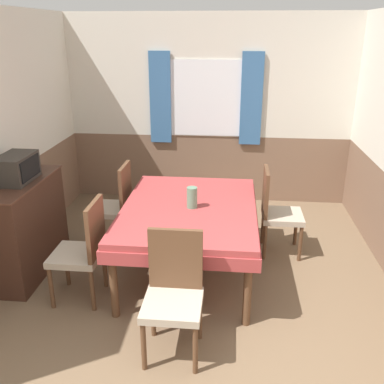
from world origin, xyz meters
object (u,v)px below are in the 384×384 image
object	(u,v)px
sideboard	(24,227)
chair_right_far	(276,209)
chair_left_far	(115,203)
vase	(192,198)
chair_left_near	(84,248)
tv	(16,168)
dining_table	(189,215)
chair_head_near	(174,291)

from	to	relation	value
sideboard	chair_right_far	bearing A→B (deg)	14.52
chair_left_far	vase	world-z (taller)	chair_left_far
chair_left_near	vase	xyz separation A→B (m)	(0.94, 0.51, 0.33)
tv	dining_table	bearing A→B (deg)	3.70
chair_left_far	chair_right_far	bearing A→B (deg)	-90.00
dining_table	chair_left_far	bearing A→B (deg)	149.13
chair_left_near	chair_head_near	distance (m)	1.08
chair_left_far	dining_table	bearing A→B (deg)	-120.87
dining_table	chair_right_far	world-z (taller)	chair_right_far
vase	dining_table	bearing A→B (deg)	136.25
chair_right_far	chair_left_near	bearing A→B (deg)	-59.13
chair_left_near	sideboard	xyz separation A→B (m)	(-0.77, 0.41, -0.02)
chair_head_near	sideboard	xyz separation A→B (m)	(-1.68, 1.00, -0.02)
chair_right_far	chair_head_near	bearing A→B (deg)	-28.47
dining_table	chair_head_near	distance (m)	1.14
chair_head_near	sideboard	size ratio (longest dim) A/B	0.86
dining_table	chair_head_near	bearing A→B (deg)	-90.00
chair_left_far	vase	xyz separation A→B (m)	(0.94, -0.57, 0.33)
chair_right_far	vase	size ratio (longest dim) A/B	4.69
tv	vase	world-z (taller)	tv
chair_left_far	chair_head_near	distance (m)	1.90
chair_right_far	tv	size ratio (longest dim) A/B	2.10
dining_table	vase	world-z (taller)	vase
chair_right_far	sideboard	bearing A→B (deg)	-75.48
chair_right_far	chair_left_near	distance (m)	2.11
chair_left_far	chair_head_near	bearing A→B (deg)	-151.53
sideboard	vase	distance (m)	1.74
dining_table	chair_left_far	xyz separation A→B (m)	(-0.91, 0.54, -0.13)
sideboard	vase	bearing A→B (deg)	3.28
chair_right_far	chair_head_near	xyz separation A→B (m)	(-0.91, -1.67, 0.00)
tv	chair_left_far	bearing A→B (deg)	40.37
chair_left_far	chair_head_near	world-z (taller)	same
chair_left_near	tv	bearing A→B (deg)	60.43
chair_left_far	sideboard	bearing A→B (deg)	130.98
chair_left_near	sideboard	size ratio (longest dim) A/B	0.86
chair_head_near	chair_left_far	bearing A→B (deg)	-61.53
sideboard	tv	distance (m)	0.62
dining_table	chair_right_far	size ratio (longest dim) A/B	1.83
chair_head_near	sideboard	world-z (taller)	sideboard
sideboard	vase	size ratio (longest dim) A/B	5.44
chair_head_near	dining_table	bearing A→B (deg)	-90.00
tv	vase	distance (m)	1.72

